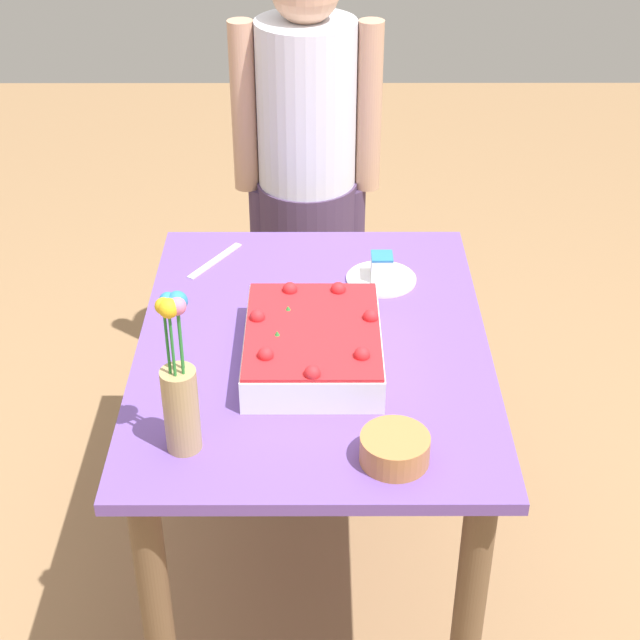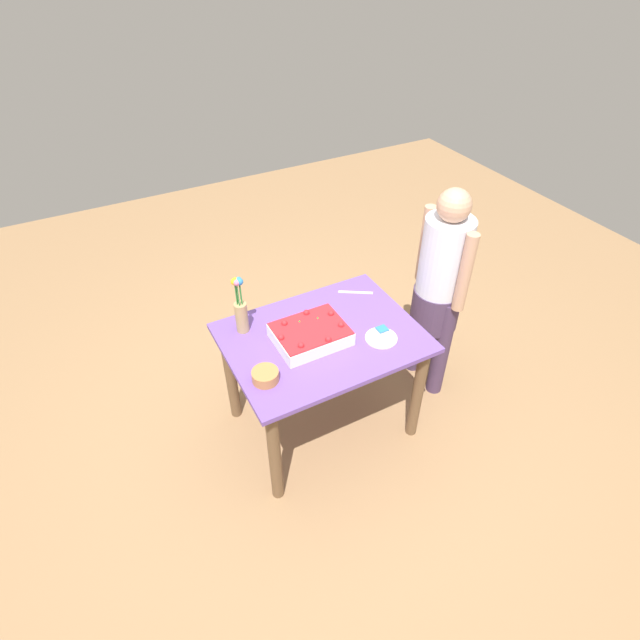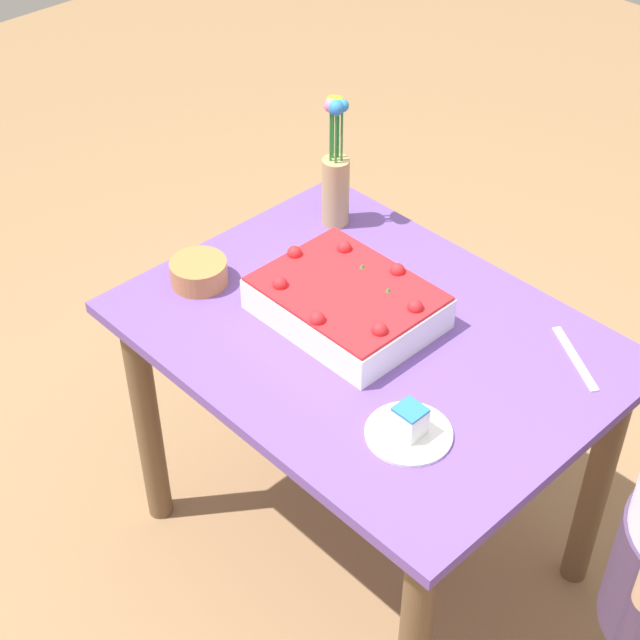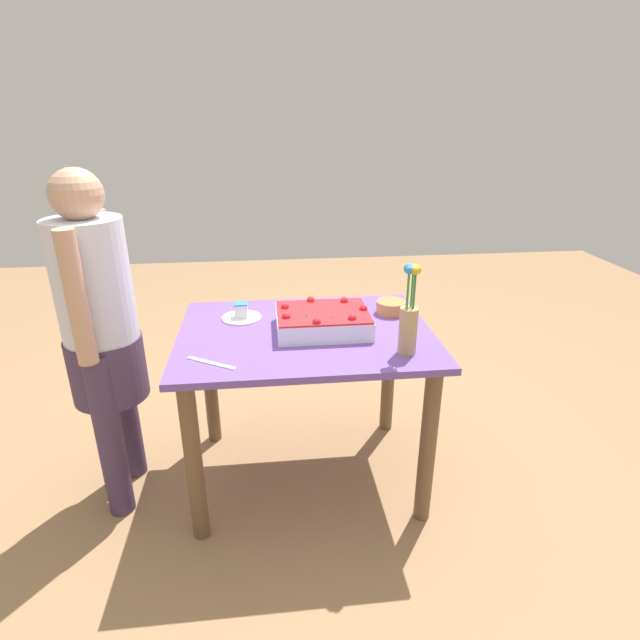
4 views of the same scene
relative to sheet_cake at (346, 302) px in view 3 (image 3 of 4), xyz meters
name	(u,v)px [view 3 (image 3 of 4)]	position (x,y,z in m)	size (l,w,h in m)	color
ground_plane	(361,540)	(-0.08, 0.00, -0.83)	(8.00, 8.00, 0.00)	#9C754F
dining_table	(368,379)	(-0.08, 0.00, -0.19)	(1.12, 0.84, 0.78)	#6B4AA1
sheet_cake	(346,302)	(0.00, 0.00, 0.00)	(0.41, 0.31, 0.11)	white
serving_plate_with_slice	(409,428)	(-0.36, 0.18, -0.03)	(0.19, 0.19, 0.08)	white
cake_knife	(575,358)	(-0.47, -0.27, -0.04)	(0.22, 0.02, 0.00)	silver
flower_vase	(336,175)	(0.31, -0.27, 0.10)	(0.07, 0.07, 0.37)	tan
fruit_bowl	(199,272)	(0.35, 0.16, -0.02)	(0.14, 0.14, 0.06)	#BD7A42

